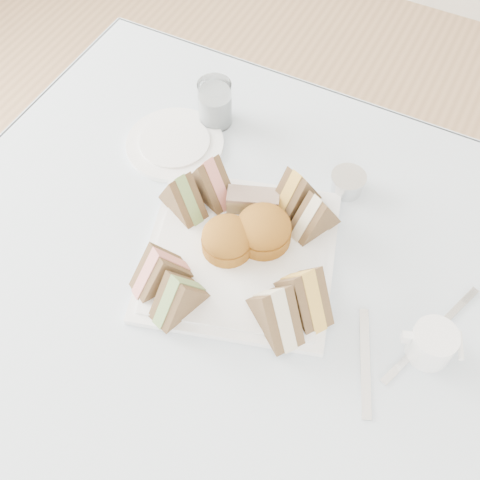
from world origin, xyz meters
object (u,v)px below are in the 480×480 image
at_px(table, 215,372).
at_px(creamer_jug, 432,344).
at_px(water_glass, 215,103).
at_px(serving_plate, 240,255).

bearing_deg(table, creamer_jug, 8.08).
bearing_deg(creamer_jug, table, 167.94).
bearing_deg(water_glass, table, -63.58).
bearing_deg(creamer_jug, serving_plate, 156.11).
distance_m(water_glass, creamer_jug, 0.58).
relative_size(serving_plate, creamer_jug, 4.60).
relative_size(table, water_glass, 9.65).
distance_m(serving_plate, water_glass, 0.32).
bearing_deg(serving_plate, creamer_jug, -20.71).
height_order(water_glass, creamer_jug, water_glass).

